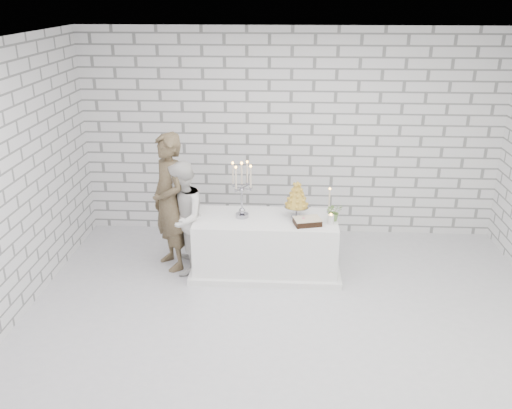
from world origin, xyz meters
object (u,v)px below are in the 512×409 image
(cake_table, at_px, (266,245))
(croquembouche, at_px, (297,199))
(groom, at_px, (169,202))
(bride, at_px, (182,218))
(candelabra, at_px, (242,190))

(cake_table, height_order, croquembouche, croquembouche)
(cake_table, bearing_deg, groom, 176.20)
(groom, height_order, bride, groom)
(groom, relative_size, croquembouche, 3.68)
(groom, distance_m, croquembouche, 1.63)
(candelabra, bearing_deg, croquembouche, 2.44)
(cake_table, height_order, candelabra, candelabra)
(bride, bearing_deg, cake_table, 87.28)
(bride, xyz_separation_m, croquembouche, (1.45, 0.09, 0.26))
(cake_table, bearing_deg, bride, -177.81)
(groom, distance_m, candelabra, 0.96)
(bride, xyz_separation_m, candelabra, (0.76, 0.06, 0.38))
(groom, bearing_deg, bride, 18.77)
(groom, bearing_deg, candelabra, 50.01)
(groom, relative_size, bride, 1.22)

